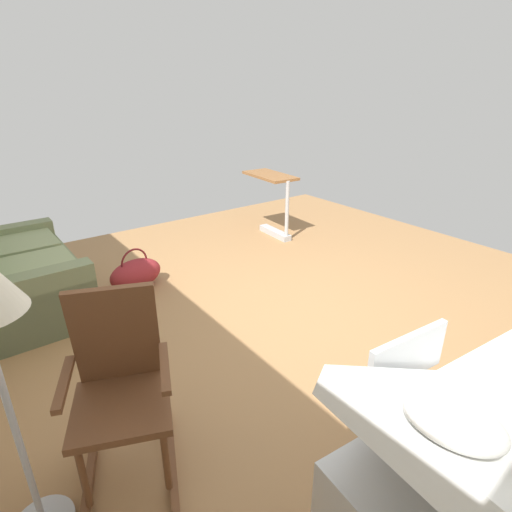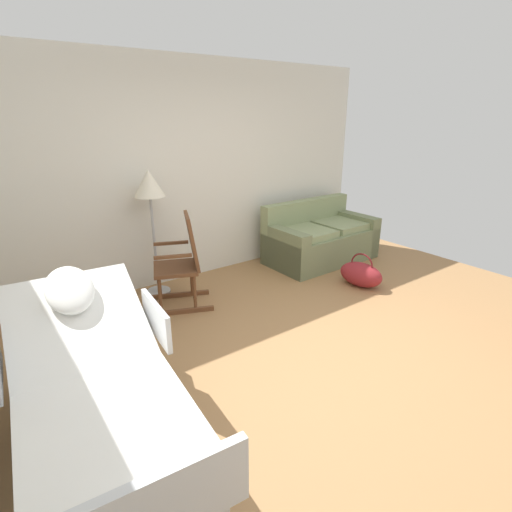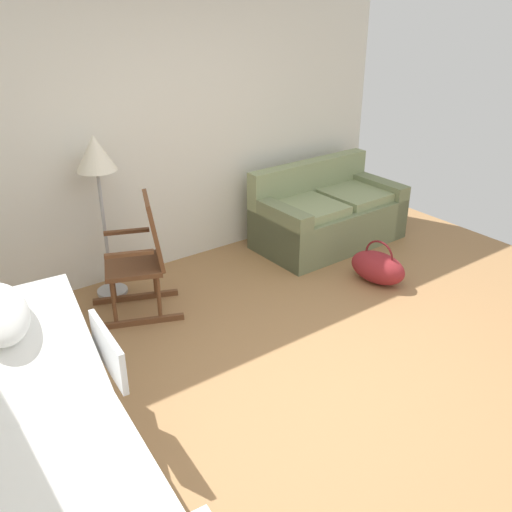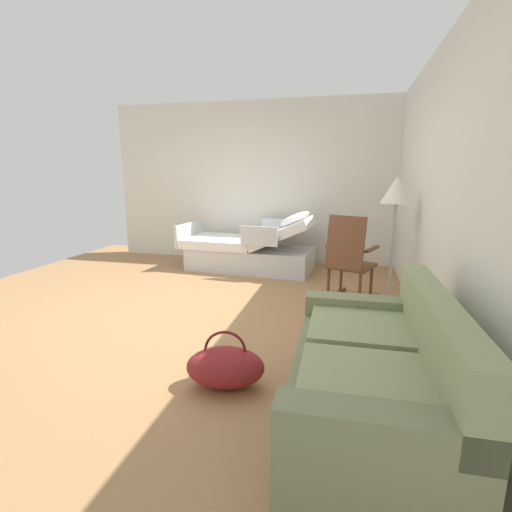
{
  "view_description": "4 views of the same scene",
  "coord_description": "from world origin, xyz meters",
  "px_view_note": "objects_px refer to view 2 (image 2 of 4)",
  "views": [
    {
      "loc": [
        -2.32,
        2.09,
        1.95
      ],
      "look_at": [
        -0.1,
        0.44,
        0.78
      ],
      "focal_mm": 28.45,
      "sensor_mm": 36.0,
      "label": 1
    },
    {
      "loc": [
        -2.32,
        -2.12,
        2.06
      ],
      "look_at": [
        -0.25,
        0.72,
        0.79
      ],
      "focal_mm": 27.89,
      "sensor_mm": 36.0,
      "label": 2
    },
    {
      "loc": [
        -2.32,
        -2.34,
        2.59
      ],
      "look_at": [
        -0.13,
        0.63,
        0.81
      ],
      "focal_mm": 39.54,
      "sensor_mm": 36.0,
      "label": 3
    },
    {
      "loc": [
        3.8,
        1.62,
        1.5
      ],
      "look_at": [
        0.12,
        0.73,
        0.68
      ],
      "focal_mm": 26.58,
      "sensor_mm": 36.0,
      "label": 4
    }
  ],
  "objects_px": {
    "floor_lamp": "(150,192)",
    "hospital_bed": "(99,405)",
    "couch": "(320,240)",
    "rocking_chair": "(182,263)",
    "duffel_bag": "(361,274)"
  },
  "relations": [
    {
      "from": "floor_lamp",
      "to": "hospital_bed",
      "type": "bearing_deg",
      "value": -121.76
    },
    {
      "from": "hospital_bed",
      "to": "couch",
      "type": "bearing_deg",
      "value": 24.75
    },
    {
      "from": "couch",
      "to": "rocking_chair",
      "type": "relative_size",
      "value": 1.54
    },
    {
      "from": "floor_lamp",
      "to": "duffel_bag",
      "type": "height_order",
      "value": "floor_lamp"
    },
    {
      "from": "rocking_chair",
      "to": "duffel_bag",
      "type": "xyz_separation_m",
      "value": [
        2.03,
        -0.83,
        -0.35
      ]
    },
    {
      "from": "duffel_bag",
      "to": "hospital_bed",
      "type": "bearing_deg",
      "value": -168.51
    },
    {
      "from": "rocking_chair",
      "to": "floor_lamp",
      "type": "height_order",
      "value": "floor_lamp"
    },
    {
      "from": "hospital_bed",
      "to": "rocking_chair",
      "type": "xyz_separation_m",
      "value": [
        1.34,
        1.52,
        0.2
      ]
    },
    {
      "from": "couch",
      "to": "duffel_bag",
      "type": "height_order",
      "value": "couch"
    },
    {
      "from": "hospital_bed",
      "to": "rocking_chair",
      "type": "height_order",
      "value": "rocking_chair"
    },
    {
      "from": "hospital_bed",
      "to": "duffel_bag",
      "type": "bearing_deg",
      "value": 11.49
    },
    {
      "from": "hospital_bed",
      "to": "duffel_bag",
      "type": "xyz_separation_m",
      "value": [
        3.38,
        0.69,
        -0.15
      ]
    },
    {
      "from": "floor_lamp",
      "to": "duffel_bag",
      "type": "relative_size",
      "value": 2.43
    },
    {
      "from": "hospital_bed",
      "to": "duffel_bag",
      "type": "height_order",
      "value": "hospital_bed"
    },
    {
      "from": "couch",
      "to": "floor_lamp",
      "type": "bearing_deg",
      "value": 172.28
    }
  ]
}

